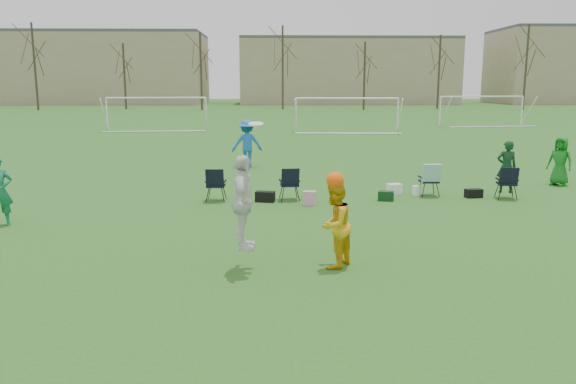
{
  "coord_description": "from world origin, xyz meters",
  "views": [
    {
      "loc": [
        -1.24,
        -8.56,
        3.34
      ],
      "look_at": [
        -0.97,
        2.37,
        1.25
      ],
      "focal_mm": 35.0,
      "sensor_mm": 36.0,
      "label": 1
    }
  ],
  "objects_px": {
    "fielder_blue": "(247,143)",
    "fielder_green_far": "(560,161)",
    "goal_right": "(482,102)",
    "center_contest": "(291,214)",
    "goal_mid": "(347,105)",
    "goal_left": "(157,104)"
  },
  "relations": [
    {
      "from": "fielder_blue",
      "to": "fielder_green_far",
      "type": "distance_m",
      "value": 11.67
    },
    {
      "from": "goal_right",
      "to": "fielder_green_far",
      "type": "bearing_deg",
      "value": -113.18
    },
    {
      "from": "fielder_blue",
      "to": "goal_right",
      "type": "height_order",
      "value": "goal_right"
    },
    {
      "from": "center_contest",
      "to": "goal_mid",
      "type": "distance_m",
      "value": 31.04
    },
    {
      "from": "center_contest",
      "to": "goal_right",
      "type": "relative_size",
      "value": 0.37
    },
    {
      "from": "fielder_green_far",
      "to": "goal_left",
      "type": "height_order",
      "value": "goal_left"
    },
    {
      "from": "goal_right",
      "to": "fielder_blue",
      "type": "bearing_deg",
      "value": -135.98
    },
    {
      "from": "goal_mid",
      "to": "goal_left",
      "type": "bearing_deg",
      "value": 175.87
    },
    {
      "from": "fielder_green_far",
      "to": "center_contest",
      "type": "xyz_separation_m",
      "value": [
        -9.31,
        -8.55,
        0.22
      ]
    },
    {
      "from": "goal_right",
      "to": "center_contest",
      "type": "bearing_deg",
      "value": -122.81
    },
    {
      "from": "fielder_blue",
      "to": "center_contest",
      "type": "height_order",
      "value": "center_contest"
    },
    {
      "from": "fielder_green_far",
      "to": "goal_left",
      "type": "xyz_separation_m",
      "value": [
        -18.39,
        24.08,
        1.1
      ]
    },
    {
      "from": "fielder_green_far",
      "to": "goal_right",
      "type": "height_order",
      "value": "goal_right"
    },
    {
      "from": "fielder_green_far",
      "to": "center_contest",
      "type": "relative_size",
      "value": 0.61
    },
    {
      "from": "fielder_blue",
      "to": "goal_mid",
      "type": "distance_m",
      "value": 18.64
    },
    {
      "from": "goal_left",
      "to": "center_contest",
      "type": "bearing_deg",
      "value": -79.46
    },
    {
      "from": "goal_right",
      "to": "goal_left",
      "type": "bearing_deg",
      "value": -179.25
    },
    {
      "from": "fielder_blue",
      "to": "center_contest",
      "type": "xyz_separation_m",
      "value": [
        1.42,
        -13.13,
        0.07
      ]
    },
    {
      "from": "fielder_blue",
      "to": "goal_right",
      "type": "distance_m",
      "value": 29.83
    },
    {
      "from": "center_contest",
      "to": "goal_left",
      "type": "relative_size",
      "value": 0.37
    },
    {
      "from": "goal_mid",
      "to": "goal_right",
      "type": "bearing_deg",
      "value": 30.57
    },
    {
      "from": "goal_mid",
      "to": "center_contest",
      "type": "bearing_deg",
      "value": -95.14
    }
  ]
}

